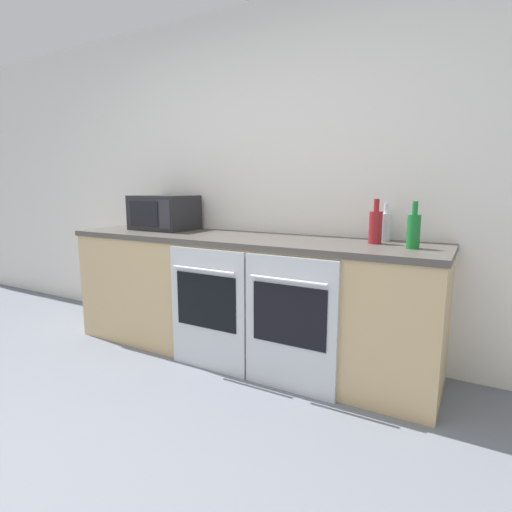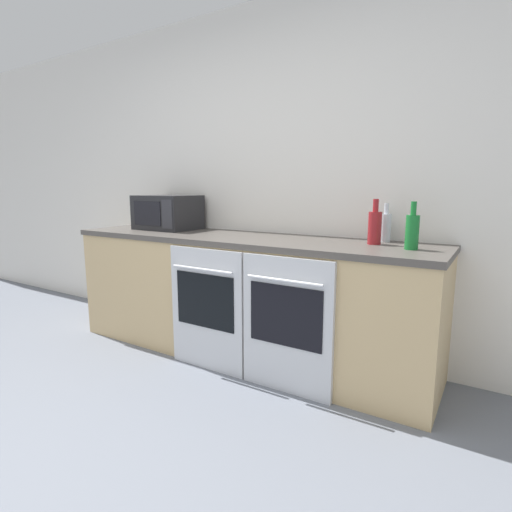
{
  "view_description": "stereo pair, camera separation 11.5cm",
  "coord_description": "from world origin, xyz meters",
  "px_view_note": "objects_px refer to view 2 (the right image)",
  "views": [
    {
      "loc": [
        1.5,
        -0.64,
        1.24
      ],
      "look_at": [
        0.12,
        1.8,
        0.76
      ],
      "focal_mm": 28.0,
      "sensor_mm": 36.0,
      "label": 1
    },
    {
      "loc": [
        1.6,
        -0.59,
        1.24
      ],
      "look_at": [
        0.12,
        1.8,
        0.76
      ],
      "focal_mm": 28.0,
      "sensor_mm": 36.0,
      "label": 2
    }
  ],
  "objects_px": {
    "bottle_green": "(412,231)",
    "bottle_red": "(375,227)",
    "oven_right": "(286,325)",
    "bottle_clear": "(386,227)",
    "oven_left": "(206,309)",
    "microwave": "(168,212)"
  },
  "relations": [
    {
      "from": "bottle_green",
      "to": "microwave",
      "type": "bearing_deg",
      "value": 176.9
    },
    {
      "from": "oven_right",
      "to": "microwave",
      "type": "bearing_deg",
      "value": 162.11
    },
    {
      "from": "bottle_red",
      "to": "bottle_clear",
      "type": "bearing_deg",
      "value": 80.33
    },
    {
      "from": "bottle_clear",
      "to": "bottle_green",
      "type": "height_order",
      "value": "bottle_green"
    },
    {
      "from": "bottle_clear",
      "to": "bottle_red",
      "type": "height_order",
      "value": "bottle_red"
    },
    {
      "from": "oven_right",
      "to": "bottle_green",
      "type": "xyz_separation_m",
      "value": [
        0.62,
        0.33,
        0.57
      ]
    },
    {
      "from": "bottle_green",
      "to": "bottle_red",
      "type": "bearing_deg",
      "value": 156.55
    },
    {
      "from": "microwave",
      "to": "bottle_clear",
      "type": "distance_m",
      "value": 1.78
    },
    {
      "from": "oven_right",
      "to": "microwave",
      "type": "distance_m",
      "value": 1.55
    },
    {
      "from": "oven_left",
      "to": "bottle_clear",
      "type": "bearing_deg",
      "value": 30.28
    },
    {
      "from": "microwave",
      "to": "bottle_green",
      "type": "distance_m",
      "value": 1.98
    },
    {
      "from": "oven_left",
      "to": "bottle_red",
      "type": "distance_m",
      "value": 1.23
    },
    {
      "from": "oven_left",
      "to": "oven_right",
      "type": "xyz_separation_m",
      "value": [
        0.61,
        0.0,
        0.0
      ]
    },
    {
      "from": "oven_right",
      "to": "bottle_green",
      "type": "bearing_deg",
      "value": 28.24
    },
    {
      "from": "oven_left",
      "to": "bottle_clear",
      "type": "distance_m",
      "value": 1.31
    },
    {
      "from": "bottle_red",
      "to": "bottle_green",
      "type": "relative_size",
      "value": 1.03
    },
    {
      "from": "bottle_clear",
      "to": "oven_right",
      "type": "bearing_deg",
      "value": -124.37
    },
    {
      "from": "oven_left",
      "to": "oven_right",
      "type": "relative_size",
      "value": 1.0
    },
    {
      "from": "bottle_green",
      "to": "bottle_clear",
      "type": "bearing_deg",
      "value": 129.08
    },
    {
      "from": "oven_right",
      "to": "bottle_red",
      "type": "xyz_separation_m",
      "value": [
        0.38,
        0.44,
        0.57
      ]
    },
    {
      "from": "bottle_clear",
      "to": "bottle_green",
      "type": "xyz_separation_m",
      "value": [
        0.21,
        -0.26,
        0.01
      ]
    },
    {
      "from": "bottle_green",
      "to": "oven_left",
      "type": "bearing_deg",
      "value": -164.88
    }
  ]
}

